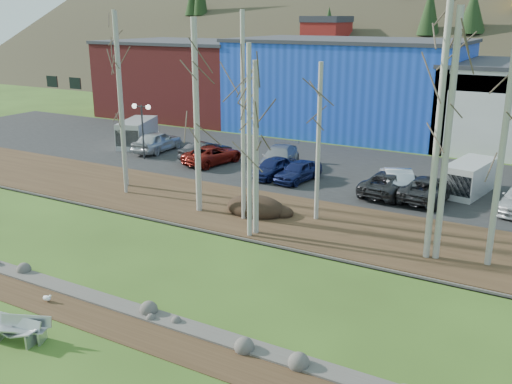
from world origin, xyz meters
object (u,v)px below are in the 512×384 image
Objects in this scene: car_1 at (206,151)px; car_9 at (390,183)px; bench_intact at (23,328)px; car_2 at (213,155)px; bench_damaged at (16,330)px; car_4 at (273,167)px; van_grey at (137,133)px; car_0 at (157,141)px; car_3 at (279,158)px; car_8 at (298,171)px; car_5 at (397,179)px; van_white at (468,178)px; seagull at (47,298)px; street_lamp at (142,116)px; car_6 at (429,188)px.

car_1 is 0.82× the size of car_9.
car_2 reaches higher than bench_intact.
bench_damaged is 0.47× the size of car_4.
car_0 is at bearing -37.31° from van_grey.
car_8 is (2.54, -2.23, -0.09)m from car_3.
car_5 is 4.14m from van_white.
car_5 is 22.06m from van_grey.
seagull is 19.04m from car_8.
bench_intact is at bearing -77.60° from van_grey.
car_0 is 0.91× the size of car_3.
car_8 is (1.83, 0.00, 0.00)m from car_4.
street_lamp reaches higher than seagull.
car_1 is at bearing -0.19° from car_6.
street_lamp is 3.50m from car_0.
car_4 is 0.76× the size of van_grey.
van_grey is (-24.04, 2.77, 0.34)m from car_6.
car_2 is at bearing 85.42° from bench_intact.
car_9 is 21.95m from van_grey.
van_grey reaches higher than car_4.
car_4 is 12.00m from van_white.
car_9 is at bearing 170.47° from car_0.
bench_damaged is 0.44× the size of car_1.
car_0 is 5.99m from car_2.
car_3 is 1.15× the size of car_5.
bench_intact reaches higher than bench_damaged.
car_2 is (1.01, -0.62, -0.03)m from car_1.
car_3 is at bearing 9.98° from street_lamp.
car_6 is (10.00, 0.15, 0.04)m from car_4.
car_2 is 13.17m from car_9.
van_white is (17.13, 1.45, 0.30)m from car_2.
car_5 is at bearing 14.93° from car_4.
car_6 is at bearing -24.64° from car_3.
car_9 is at bearing 51.97° from bench_intact.
bench_intact is 22.10m from car_9.
street_lamp reaches higher than car_3.
car_4 and car_8 have the same top height.
car_8 is 0.77× the size of car_9.
car_5 is (6.15, 22.19, 0.49)m from bench_damaged.
car_1 is 18.16m from van_white.
car_6 reaches higher than bench_intact.
car_1 is 7.72m from van_grey.
bench_intact is 0.38× the size of car_0.
van_grey is at bearing 101.01° from seagull.
van_white reaches higher than seagull.
car_9 is (7.73, 0.15, 0.04)m from car_4.
car_4 is (6.42, -1.68, -0.02)m from car_1.
car_5 is (14.35, -0.81, 0.06)m from car_1.
car_6 is at bearing -172.12° from car_2.
car_4 is (11.30, -2.13, -0.15)m from car_0.
van_white is 0.90× the size of van_grey.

